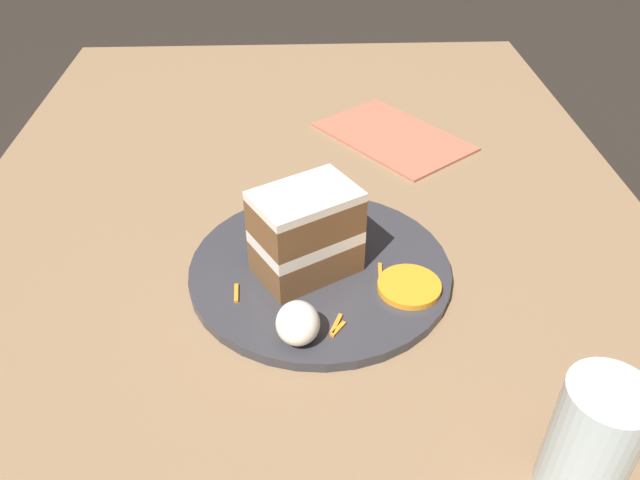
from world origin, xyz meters
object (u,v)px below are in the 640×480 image
object	(u,v)px
cream_dollop	(298,323)
drinking_glass	(589,448)
cake_slice	(309,233)
orange_garnish	(409,286)
menu_card	(393,137)
plate	(320,269)

from	to	relation	value
cream_dollop	drinking_glass	bearing A→B (deg)	53.86
cake_slice	orange_garnish	xyz separation A→B (m)	(0.04, 0.10, -0.05)
cream_dollop	menu_card	world-z (taller)	cream_dollop
plate	cream_dollop	xyz separation A→B (m)	(0.11, -0.02, 0.03)
orange_garnish	menu_card	world-z (taller)	orange_garnish
drinking_glass	plate	bearing A→B (deg)	-144.66
orange_garnish	drinking_glass	distance (m)	0.24
menu_card	cake_slice	bearing A→B (deg)	29.84
cream_dollop	drinking_glass	distance (m)	0.26
cream_dollop	orange_garnish	xyz separation A→B (m)	(-0.06, 0.11, -0.02)
cake_slice	orange_garnish	world-z (taller)	cake_slice
plate	cake_slice	xyz separation A→B (m)	(0.01, -0.01, 0.05)
plate	drinking_glass	distance (m)	0.32
plate	menu_card	size ratio (longest dim) A/B	1.29
cream_dollop	cake_slice	bearing A→B (deg)	172.62
drinking_glass	menu_card	xyz separation A→B (m)	(-0.57, -0.06, -0.05)
plate	drinking_glass	xyz separation A→B (m)	(0.26, 0.18, 0.04)
orange_garnish	drinking_glass	bearing A→B (deg)	23.41
orange_garnish	menu_card	xyz separation A→B (m)	(-0.35, 0.03, -0.01)
orange_garnish	menu_card	bearing A→B (deg)	174.88
cake_slice	cream_dollop	bearing A→B (deg)	-37.41
plate	cake_slice	bearing A→B (deg)	-62.49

